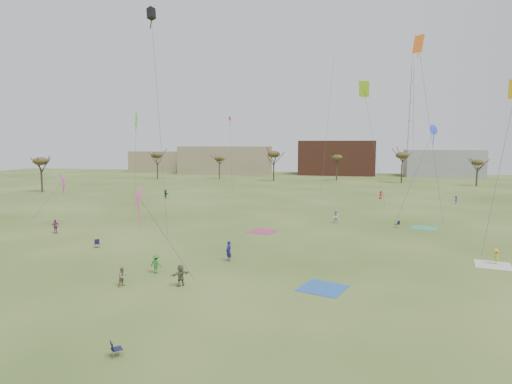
% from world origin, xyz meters
% --- Properties ---
extents(ground, '(260.00, 260.00, 0.00)m').
position_xyz_m(ground, '(0.00, 0.00, 0.00)').
color(ground, '#324E18').
rests_on(ground, ground).
extents(flyer_near_center, '(1.14, 0.78, 1.63)m').
position_xyz_m(flyer_near_center, '(-5.44, -2.30, 0.81)').
color(flyer_near_center, '#2A7E2C').
rests_on(flyer_near_center, ground).
extents(flyer_near_right, '(0.82, 0.79, 1.90)m').
position_xyz_m(flyer_near_right, '(-0.51, 2.75, 0.95)').
color(flyer_near_right, navy).
rests_on(flyer_near_right, ground).
extents(spectator_fore_b, '(0.80, 0.90, 1.52)m').
position_xyz_m(spectator_fore_b, '(-6.46, -5.92, 0.76)').
color(spectator_fore_b, '#8D765A').
rests_on(spectator_fore_b, ground).
extents(spectator_fore_c, '(1.40, 1.54, 1.71)m').
position_xyz_m(spectator_fore_c, '(-2.11, -4.91, 0.85)').
color(spectator_fore_c, '#656148').
rests_on(spectator_fore_c, ground).
extents(flyer_mid_b, '(0.54, 0.92, 1.42)m').
position_xyz_m(flyer_mid_b, '(23.55, 7.13, 0.71)').
color(flyer_mid_b, gold).
rests_on(flyer_mid_b, ground).
extents(spectator_mid_d, '(0.65, 1.08, 1.73)m').
position_xyz_m(spectator_mid_d, '(-24.77, 9.89, 0.86)').
color(spectator_mid_d, '#8A3974').
rests_on(spectator_mid_d, ground).
extents(spectator_mid_e, '(1.04, 0.90, 1.83)m').
position_xyz_m(spectator_mid_e, '(8.55, 24.22, 0.92)').
color(spectator_mid_e, silver).
rests_on(spectator_mid_e, ground).
extents(flyer_far_a, '(1.65, 1.45, 1.81)m').
position_xyz_m(flyer_far_a, '(-26.02, 44.18, 0.90)').
color(flyer_far_a, '#246E46').
rests_on(flyer_far_a, ground).
extents(flyer_far_b, '(0.82, 0.94, 1.63)m').
position_xyz_m(flyer_far_b, '(16.17, 52.90, 0.81)').
color(flyer_far_b, '#BC203E').
rests_on(flyer_far_b, ground).
extents(flyer_far_c, '(0.60, 0.98, 1.48)m').
position_xyz_m(flyer_far_c, '(29.12, 48.40, 0.74)').
color(flyer_far_c, navy).
rests_on(flyer_far_c, ground).
extents(blanket_blue, '(4.10, 4.10, 0.03)m').
position_xyz_m(blanket_blue, '(8.65, -3.00, 0.00)').
color(blanket_blue, '#295AB3').
rests_on(blanket_blue, ground).
extents(blanket_cream, '(3.50, 3.50, 0.03)m').
position_xyz_m(blanket_cream, '(23.24, 6.67, 0.00)').
color(blanket_cream, beige).
rests_on(blanket_cream, ground).
extents(blanket_plum, '(3.84, 3.84, 0.03)m').
position_xyz_m(blanket_plum, '(-0.21, 16.67, 0.00)').
color(blanket_plum, '#AA3460').
rests_on(blanket_plum, ground).
extents(blanket_olive, '(4.05, 4.05, 0.03)m').
position_xyz_m(blanket_olive, '(19.92, 23.35, 0.00)').
color(blanket_olive, '#389C69').
rests_on(blanket_olive, ground).
extents(camp_chair_left, '(0.73, 0.74, 0.87)m').
position_xyz_m(camp_chair_left, '(-15.54, 4.53, 0.26)').
color(camp_chair_left, '#121333').
rests_on(camp_chair_left, ground).
extents(camp_chair_center, '(0.74, 0.74, 0.87)m').
position_xyz_m(camp_chair_center, '(-1.02, -15.91, 0.26)').
color(camp_chair_center, '#151639').
rests_on(camp_chair_center, ground).
extents(camp_chair_right, '(0.71, 0.69, 0.87)m').
position_xyz_m(camp_chair_right, '(16.51, 23.08, 0.26)').
color(camp_chair_right, '#151639').
rests_on(camp_chair_right, ground).
extents(kites_aloft, '(66.41, 61.05, 27.88)m').
position_xyz_m(kites_aloft, '(1.89, 29.78, 20.85)').
color(kites_aloft, '#95CF22').
rests_on(kites_aloft, ground).
extents(tree_line, '(117.44, 49.32, 8.91)m').
position_xyz_m(tree_line, '(-2.85, 79.12, 7.09)').
color(tree_line, '#3A2B1E').
rests_on(tree_line, ground).
extents(building_tan, '(32.00, 14.00, 10.00)m').
position_xyz_m(building_tan, '(-35.00, 115.00, 5.00)').
color(building_tan, '#937F60').
rests_on(building_tan, ground).
extents(building_brick, '(26.00, 16.00, 12.00)m').
position_xyz_m(building_brick, '(5.00, 120.00, 6.00)').
color(building_brick, brown).
rests_on(building_brick, ground).
extents(building_grey, '(24.00, 12.00, 9.00)m').
position_xyz_m(building_grey, '(40.00, 118.00, 4.50)').
color(building_grey, gray).
rests_on(building_grey, ground).
extents(building_tan_west, '(20.00, 12.00, 8.00)m').
position_xyz_m(building_tan_west, '(-65.00, 122.00, 4.00)').
color(building_tan_west, '#937F60').
rests_on(building_tan_west, ground).
extents(radio_tower, '(1.51, 1.72, 41.00)m').
position_xyz_m(radio_tower, '(30.00, 125.00, 19.21)').
color(radio_tower, '#9EA3A8').
rests_on(radio_tower, ground).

